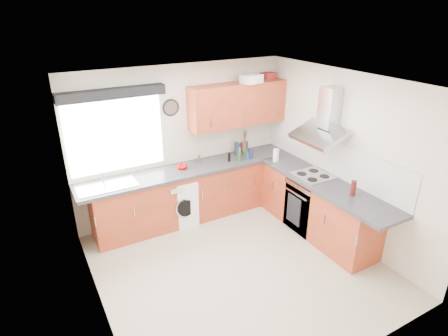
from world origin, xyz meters
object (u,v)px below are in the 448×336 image
upper_cabinets (238,104)px  extractor_hood (324,121)px  washing_machine (179,201)px  oven (310,204)px

upper_cabinets → extractor_hood: bearing=-63.9°
extractor_hood → washing_machine: 2.57m
extractor_hood → upper_cabinets: (-0.65, 1.33, 0.03)m
oven → upper_cabinets: bearing=112.5°
oven → upper_cabinets: 1.99m
extractor_hood → oven: bearing=180.0°
washing_machine → oven: bearing=-20.1°
upper_cabinets → washing_machine: 1.85m
oven → extractor_hood: extractor_hood is taller
upper_cabinets → washing_machine: upper_cabinets is taller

